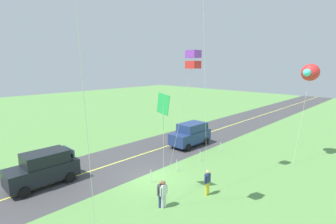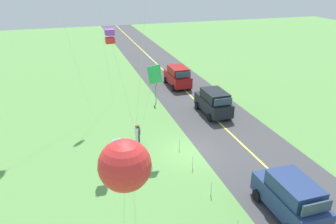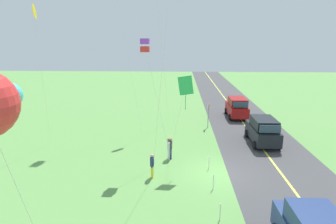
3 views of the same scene
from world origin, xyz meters
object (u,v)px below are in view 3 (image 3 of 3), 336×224
object	(u,v)px
car_suv_foreground	(263,130)
person_adult_near	(152,165)
kite_purple_back	(33,12)
person_child_watcher	(169,148)
car_parked_east_near	(237,107)
stop_sign	(208,110)
person_adult_companion	(171,148)
kite_blue_mid	(145,46)
kite_yellow_high	(185,87)

from	to	relation	value
car_suv_foreground	person_adult_near	xyz separation A→B (m)	(-6.44, 8.68, -0.29)
person_adult_near	kite_purple_back	size ratio (longest dim) A/B	0.14
person_child_watcher	kite_purple_back	distance (m)	13.80
car_parked_east_near	person_child_watcher	size ratio (longest dim) A/B	2.75
car_parked_east_near	stop_sign	bearing A→B (deg)	138.26
person_adult_companion	person_child_watcher	bearing A→B (deg)	122.46
stop_sign	kite_blue_mid	bearing A→B (deg)	148.32
car_suv_foreground	kite_purple_back	size ratio (longest dim) A/B	0.40
person_adult_near	person_adult_companion	world-z (taller)	same
kite_blue_mid	kite_yellow_high	size ratio (longest dim) A/B	1.36
stop_sign	person_adult_near	bearing A→B (deg)	157.07
person_adult_companion	person_child_watcher	size ratio (longest dim) A/B	1.00
stop_sign	kite_purple_back	size ratio (longest dim) A/B	0.23
person_adult_near	person_child_watcher	xyz separation A→B (m)	(2.88, -0.92, 0.00)
person_child_watcher	kite_yellow_high	distance (m)	4.96
car_parked_east_near	kite_blue_mid	distance (m)	16.64
car_suv_foreground	kite_yellow_high	xyz separation A→B (m)	(-4.67, 6.63, 4.40)
car_suv_foreground	person_child_watcher	bearing A→B (deg)	114.60
car_suv_foreground	kite_purple_back	xyz separation A→B (m)	(-1.85, 17.56, 9.29)
car_parked_east_near	kite_yellow_high	xyz separation A→B (m)	(-12.94, 6.06, 4.40)
person_child_watcher	person_adult_near	bearing A→B (deg)	-171.34
car_suv_foreground	person_adult_companion	size ratio (longest dim) A/B	2.75
kite_purple_back	kite_yellow_high	bearing A→B (deg)	-104.48
stop_sign	kite_purple_back	distance (m)	17.05
kite_purple_back	car_parked_east_near	bearing A→B (deg)	-59.21
stop_sign	kite_yellow_high	size ratio (longest dim) A/B	0.41
car_parked_east_near	person_adult_near	size ratio (longest dim) A/B	2.75
person_child_watcher	kite_purple_back	world-z (taller)	kite_purple_back
person_child_watcher	car_parked_east_near	bearing A→B (deg)	-4.88
stop_sign	person_child_watcher	size ratio (longest dim) A/B	1.60
car_suv_foreground	person_child_watcher	world-z (taller)	car_suv_foreground
kite_blue_mid	kite_purple_back	size ratio (longest dim) A/B	0.78
person_adult_companion	person_child_watcher	distance (m)	0.16
stop_sign	person_adult_near	xyz separation A→B (m)	(-10.66, 4.51, -0.94)
person_adult_near	kite_purple_back	world-z (taller)	kite_purple_back
person_adult_near	kite_yellow_high	world-z (taller)	kite_yellow_high
kite_purple_back	stop_sign	bearing A→B (deg)	-65.57
stop_sign	kite_yellow_high	world-z (taller)	kite_yellow_high
person_adult_near	person_adult_companion	bearing A→B (deg)	-62.70
person_adult_companion	stop_sign	bearing A→B (deg)	-15.83
person_adult_companion	car_suv_foreground	bearing A→B (deg)	-57.16
car_suv_foreground	person_adult_companion	world-z (taller)	car_suv_foreground
person_adult_near	kite_yellow_high	distance (m)	5.42
person_adult_companion	kite_blue_mid	size ratio (longest dim) A/B	0.19
stop_sign	kite_blue_mid	world-z (taller)	kite_blue_mid
car_suv_foreground	person_child_watcher	xyz separation A→B (m)	(-3.55, 7.76, -0.29)
kite_purple_back	person_adult_companion	bearing A→B (deg)	-99.35
kite_blue_mid	person_adult_near	bearing A→B (deg)	-165.86
person_child_watcher	kite_yellow_high	size ratio (longest dim) A/B	0.25
stop_sign	kite_blue_mid	xyz separation A→B (m)	(-8.28, 5.11, 6.34)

